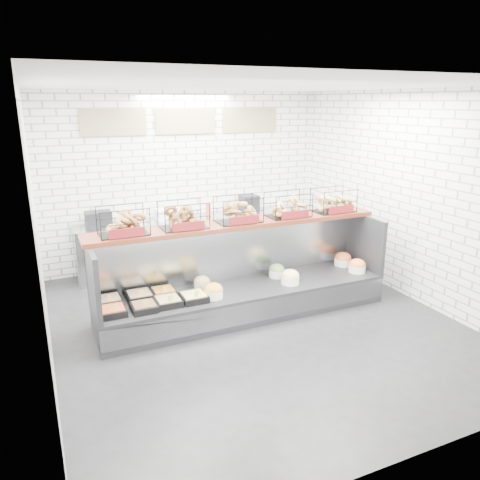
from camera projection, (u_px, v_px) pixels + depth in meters
name	position (u px, v px, depth m)	size (l,w,h in m)	color
ground	(254.00, 322.00, 6.23)	(5.50, 5.50, 0.00)	black
room_shell	(236.00, 162.00, 6.17)	(5.02, 5.51, 3.01)	white
display_case	(243.00, 290.00, 6.43)	(4.00, 0.90, 1.20)	black
bagel_shelf	(238.00, 213.00, 6.28)	(4.10, 0.50, 0.40)	#46190F
prep_counter	(194.00, 241.00, 8.22)	(4.00, 0.60, 1.20)	#93969B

